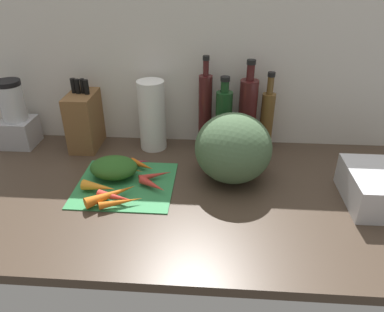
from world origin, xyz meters
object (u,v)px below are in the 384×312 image
carrot_1 (142,165)px  carrot_3 (111,194)px  carrot_8 (153,185)px  bottle_1 (223,121)px  blender_appliance (16,118)px  carrot_4 (126,168)px  bottle_2 (247,114)px  cutting_board (126,184)px  carrot_6 (131,162)px  bottle_3 (267,119)px  carrot_7 (121,202)px  winter_squash (233,148)px  bottle_0 (205,111)px  knife_block (84,120)px  paper_towel_roll (152,116)px  carrot_5 (115,197)px  carrot_2 (155,175)px

carrot_1 → carrot_3: size_ratio=0.59×
carrot_1 → carrot_8: size_ratio=0.97×
carrot_3 → bottle_1: bearing=46.0°
carrot_8 → blender_appliance: 66.44cm
carrot_4 → bottle_2: size_ratio=0.40×
cutting_board → carrot_1: 10.78cm
carrot_6 → bottle_3: size_ratio=0.42×
carrot_7 → winter_squash: (34.39, 19.31, 9.82)cm
blender_appliance → bottle_0: (74.58, 3.88, 3.86)cm
carrot_4 → bottle_1: size_ratio=0.48×
knife_block → bottle_0: bearing=3.9°
carrot_1 → blender_appliance: (-52.99, 16.63, 9.42)cm
carrot_7 → paper_towel_roll: paper_towel_roll is taller
carrot_7 → bottle_2: bearing=45.9°
knife_block → paper_towel_roll: (26.78, 1.00, 2.35)cm
paper_towel_roll → carrot_8: bearing=-81.1°
bottle_0 → bottle_1: 8.32cm
bottle_0 → bottle_3: 23.98cm
carrot_3 → paper_towel_roll: size_ratio=0.61×
paper_towel_roll → bottle_1: 27.61cm
winter_squash → bottle_3: bottle_3 is taller
cutting_board → carrot_1: bearing=68.1°
carrot_5 → bottle_0: size_ratio=0.32×
cutting_board → paper_towel_roll: size_ratio=1.19×
cutting_board → bottle_0: size_ratio=0.89×
winter_squash → bottle_1: bearing=99.3°
paper_towel_roll → carrot_5: bearing=-98.8°
carrot_2 → carrot_5: bearing=-127.3°
paper_towel_roll → blender_appliance: bearing=-178.2°
carrot_2 → knife_block: bearing=143.3°
carrot_3 → winter_squash: (38.14, 16.37, 9.23)cm
bottle_0 → bottle_3: size_ratio=1.17×
bottle_3 → bottle_1: bearing=-169.5°
bottle_3 → knife_block: bearing=-177.8°
carrot_1 → carrot_8: (5.97, -12.55, 0.10)cm
winter_squash → bottle_0: 25.79cm
carrot_5 → carrot_8: (10.76, 7.44, -0.00)cm
carrot_2 → carrot_5: size_ratio=0.99×
carrot_5 → carrot_7: (2.36, -2.15, -0.27)cm
cutting_board → carrot_1: (3.96, 9.87, 1.75)cm
knife_block → bottle_3: (71.05, 2.76, 1.36)cm
carrot_2 → paper_towel_roll: paper_towel_roll is taller
bottle_0 → bottle_1: bearing=-26.4°
carrot_5 → bottle_3: bottle_3 is taller
carrot_2 → paper_towel_roll: bearing=100.7°
knife_block → carrot_3: bearing=-61.9°
carrot_1 → carrot_7: size_ratio=0.75×
carrot_4 → bottle_0: (27.27, 22.02, 13.62)cm
carrot_7 → carrot_1: bearing=83.7°
cutting_board → carrot_4: 8.64cm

